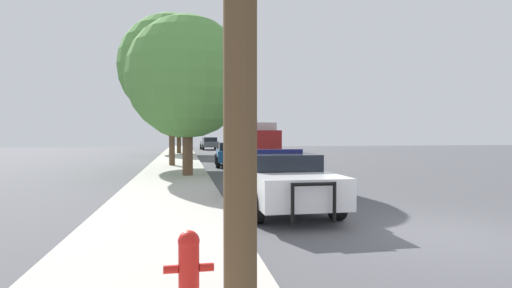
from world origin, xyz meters
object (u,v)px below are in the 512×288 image
at_px(car_background_midblock, 231,153).
at_px(tree_sidewalk_mid, 172,67).
at_px(tree_sidewalk_far, 179,103).
at_px(police_car, 279,178).
at_px(tree_sidewalk_near, 187,77).
at_px(box_truck, 260,137).
at_px(traffic_light, 199,106).
at_px(fire_hydrant, 189,265).
at_px(car_background_distant, 209,143).

distance_m(car_background_midblock, tree_sidewalk_mid, 5.96).
height_order(tree_sidewalk_mid, tree_sidewalk_far, tree_sidewalk_mid).
xyz_separation_m(police_car, tree_sidewalk_near, (-2.21, 7.34, 3.51)).
distance_m(box_truck, tree_sidewalk_far, 8.17).
distance_m(tree_sidewalk_near, tree_sidewalk_far, 20.11).
bearing_deg(car_background_midblock, tree_sidewalk_mid, -169.00).
xyz_separation_m(traffic_light, car_background_midblock, (1.55, -8.36, -3.33)).
height_order(fire_hydrant, box_truck, box_truck).
bearing_deg(police_car, tree_sidewalk_near, -73.22).
bearing_deg(box_truck, police_car, 80.82).
xyz_separation_m(fire_hydrant, tree_sidewalk_mid, (-0.67, 18.80, 5.08)).
height_order(police_car, fire_hydrant, police_car).
bearing_deg(car_background_distant, box_truck, -74.09).
distance_m(traffic_light, tree_sidewalk_near, 14.59).
relative_size(fire_hydrant, tree_sidewalk_far, 0.10).
distance_m(tree_sidewalk_near, tree_sidewalk_mid, 5.93).
height_order(traffic_light, box_truck, traffic_light).
xyz_separation_m(fire_hydrant, tree_sidewalk_far, (-0.44, 33.18, 4.22)).
bearing_deg(fire_hydrant, traffic_light, 87.57).
height_order(traffic_light, tree_sidewalk_mid, tree_sidewalk_mid).
xyz_separation_m(police_car, traffic_light, (-1.17, 21.89, 3.30)).
relative_size(car_background_distant, tree_sidewalk_near, 0.67).
bearing_deg(tree_sidewalk_mid, traffic_light, 78.17).
distance_m(fire_hydrant, tree_sidewalk_far, 33.45).
xyz_separation_m(traffic_light, box_truck, (5.91, 5.31, -2.48)).
relative_size(box_truck, tree_sidewalk_far, 0.93).
height_order(police_car, tree_sidewalk_near, tree_sidewalk_near).
xyz_separation_m(traffic_light, tree_sidewalk_far, (-1.61, 5.55, 0.69)).
xyz_separation_m(fire_hydrant, car_background_distant, (3.08, 44.58, 0.27)).
height_order(fire_hydrant, tree_sidewalk_mid, tree_sidewalk_mid).
bearing_deg(tree_sidewalk_far, tree_sidewalk_mid, -90.93).
bearing_deg(tree_sidewalk_far, traffic_light, -73.78).
xyz_separation_m(fire_hydrant, box_truck, (7.09, 32.94, 1.05)).
xyz_separation_m(traffic_light, tree_sidewalk_near, (-1.04, -14.55, 0.21)).
bearing_deg(fire_hydrant, box_truck, 77.86).
distance_m(fire_hydrant, traffic_light, 27.88).
height_order(police_car, tree_sidewalk_far, tree_sidewalk_far).
height_order(tree_sidewalk_near, tree_sidewalk_far, tree_sidewalk_far).
distance_m(police_car, car_background_distant, 38.84).
xyz_separation_m(police_car, fire_hydrant, (-2.34, -5.74, -0.23)).
bearing_deg(tree_sidewalk_near, car_background_distant, 84.66).
bearing_deg(car_background_distant, police_car, -94.19).
distance_m(police_car, tree_sidewalk_far, 27.87).
bearing_deg(tree_sidewalk_far, fire_hydrant, -89.24).
bearing_deg(traffic_light, police_car, -86.95).
height_order(car_background_distant, tree_sidewalk_near, tree_sidewalk_near).
distance_m(fire_hydrant, tree_sidewalk_near, 13.61).
relative_size(fire_hydrant, box_truck, 0.10).
relative_size(police_car, car_background_midblock, 1.16).
xyz_separation_m(box_truck, tree_sidewalk_mid, (-7.76, -14.14, 4.03)).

